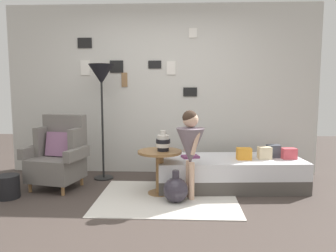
% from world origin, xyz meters
% --- Properties ---
extents(ground_plane, '(12.00, 12.00, 0.00)m').
position_xyz_m(ground_plane, '(0.00, 0.00, 0.00)').
color(ground_plane, '#423833').
extents(gallery_wall, '(4.80, 0.12, 2.60)m').
position_xyz_m(gallery_wall, '(-0.00, 1.95, 1.30)').
color(gallery_wall, beige).
rests_on(gallery_wall, ground).
extents(rug, '(1.67, 1.33, 0.01)m').
position_xyz_m(rug, '(0.15, 0.68, 0.01)').
color(rug, silver).
rests_on(rug, ground).
extents(armchair, '(0.84, 0.71, 0.97)m').
position_xyz_m(armchair, '(-1.32, 1.05, 0.44)').
color(armchair, '#9E7042').
rests_on(armchair, ground).
extents(daybed, '(1.96, 0.94, 0.40)m').
position_xyz_m(daybed, '(0.97, 1.15, 0.20)').
color(daybed, '#4C4742').
rests_on(daybed, ground).
extents(pillow_head, '(0.19, 0.14, 0.14)m').
position_xyz_m(pillow_head, '(1.74, 1.14, 0.47)').
color(pillow_head, '#D64C56').
rests_on(pillow_head, daybed).
extents(pillow_mid, '(0.18, 0.13, 0.17)m').
position_xyz_m(pillow_mid, '(1.56, 1.23, 0.48)').
color(pillow_mid, '#474C56').
rests_on(pillow_mid, daybed).
extents(pillow_back, '(0.18, 0.13, 0.16)m').
position_xyz_m(pillow_back, '(1.42, 1.12, 0.48)').
color(pillow_back, beige).
rests_on(pillow_back, daybed).
extents(pillow_extra, '(0.19, 0.13, 0.15)m').
position_xyz_m(pillow_extra, '(1.14, 1.07, 0.48)').
color(pillow_extra, orange).
rests_on(pillow_extra, daybed).
extents(side_table, '(0.55, 0.55, 0.55)m').
position_xyz_m(side_table, '(0.05, 0.83, 0.39)').
color(side_table, olive).
rests_on(side_table, ground).
extents(vase_striped, '(0.18, 0.18, 0.26)m').
position_xyz_m(vase_striped, '(0.10, 0.81, 0.66)').
color(vase_striped, black).
rests_on(vase_striped, side_table).
extents(floor_lamp, '(0.36, 0.36, 1.67)m').
position_xyz_m(floor_lamp, '(-0.83, 1.49, 1.44)').
color(floor_lamp, black).
rests_on(floor_lamp, ground).
extents(person_child, '(0.34, 0.34, 1.07)m').
position_xyz_m(person_child, '(0.43, 0.66, 0.68)').
color(person_child, '#D8AD8E').
rests_on(person_child, ground).
extents(book_on_daybed, '(0.26, 0.22, 0.03)m').
position_xyz_m(book_on_daybed, '(0.44, 1.14, 0.42)').
color(book_on_daybed, '#783866').
rests_on(book_on_daybed, daybed).
extents(demijohn_near, '(0.29, 0.29, 0.38)m').
position_xyz_m(demijohn_near, '(0.26, 0.53, 0.15)').
color(demijohn_near, '#332D38').
rests_on(demijohn_near, ground).
extents(magazine_basket, '(0.28, 0.28, 0.28)m').
position_xyz_m(magazine_basket, '(-1.78, 0.58, 0.14)').
color(magazine_basket, black).
rests_on(magazine_basket, ground).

